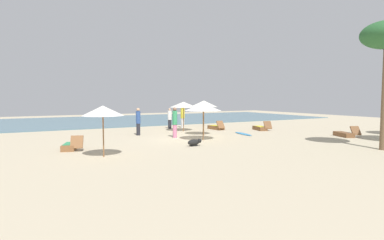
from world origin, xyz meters
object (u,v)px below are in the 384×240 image
at_px(umbrella_0, 203,107).
at_px(surfboard, 243,134).
at_px(umbrella_1, 103,111).
at_px(lounger_3, 71,146).
at_px(lounger_2, 261,128).
at_px(person_2, 170,118).
at_px(lounger_0, 345,134).
at_px(dog, 194,142).
at_px(umbrella_3, 204,104).
at_px(person_3, 175,122).
at_px(umbrella_2, 183,105).
at_px(person_1, 183,117).
at_px(person_0, 138,121).
at_px(lounger_1, 216,127).

bearing_deg(umbrella_0, surfboard, 17.55).
relative_size(umbrella_1, lounger_3, 1.27).
distance_m(lounger_2, person_2, 7.24).
relative_size(lounger_0, dog, 2.16).
bearing_deg(umbrella_3, surfboard, -17.88).
height_order(lounger_0, surfboard, lounger_0).
bearing_deg(lounger_2, umbrella_3, -173.46).
xyz_separation_m(umbrella_1, person_3, (5.46, 4.35, -1.00)).
relative_size(umbrella_2, lounger_2, 1.26).
height_order(person_1, surfboard, person_1).
height_order(lounger_2, dog, lounger_2).
relative_size(umbrella_0, umbrella_1, 0.98).
relative_size(umbrella_3, lounger_2, 1.33).
bearing_deg(person_3, person_0, 125.41).
height_order(umbrella_2, lounger_0, umbrella_2).
xyz_separation_m(lounger_2, lounger_3, (-14.19, -2.56, 0.00)).
bearing_deg(person_2, umbrella_3, -87.95).
bearing_deg(umbrella_1, umbrella_3, 30.73).
distance_m(person_0, surfboard, 7.21).
xyz_separation_m(umbrella_1, person_1, (8.77, 9.76, -1.04)).
bearing_deg(lounger_1, surfboard, -92.15).
distance_m(umbrella_0, person_0, 4.99).
height_order(umbrella_2, umbrella_3, umbrella_3).
bearing_deg(umbrella_3, person_1, 78.75).
bearing_deg(lounger_2, person_2, 141.70).
distance_m(lounger_0, lounger_2, 6.09).
relative_size(lounger_1, surfboard, 0.73).
bearing_deg(lounger_1, person_0, -173.91).
bearing_deg(lounger_2, lounger_0, -69.55).
distance_m(umbrella_2, umbrella_3, 2.90).
xyz_separation_m(lounger_2, person_0, (-9.37, 1.40, 0.77)).
bearing_deg(umbrella_3, lounger_0, -33.74).
height_order(lounger_1, surfboard, lounger_1).
xyz_separation_m(person_1, person_3, (-3.30, -5.41, 0.05)).
bearing_deg(umbrella_0, lounger_0, -18.47).
relative_size(umbrella_1, person_2, 1.33).
bearing_deg(person_2, dog, -106.60).
height_order(lounger_0, dog, lounger_0).
bearing_deg(lounger_1, umbrella_0, -130.11).
relative_size(umbrella_2, lounger_3, 1.26).
bearing_deg(lounger_3, surfboard, 5.40).
bearing_deg(person_1, umbrella_3, -101.25).
bearing_deg(dog, lounger_1, 49.36).
bearing_deg(umbrella_1, lounger_1, 34.91).
distance_m(umbrella_0, person_1, 7.69).
bearing_deg(lounger_2, umbrella_1, -158.41).
bearing_deg(lounger_3, umbrella_1, -70.01).
bearing_deg(lounger_1, person_3, -149.43).
bearing_deg(dog, umbrella_3, 53.30).
bearing_deg(person_0, umbrella_1, -120.10).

